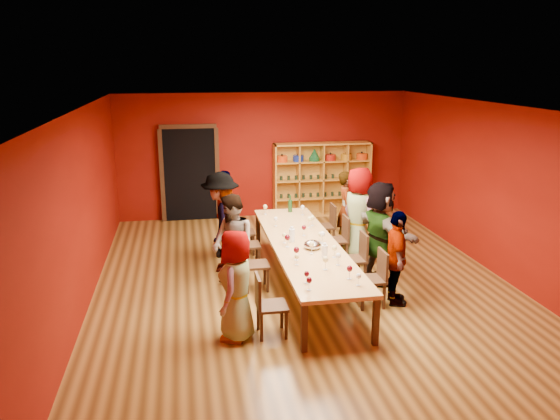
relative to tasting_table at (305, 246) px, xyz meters
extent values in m
cube|color=brown|center=(0.00, 0.00, -0.71)|extent=(7.10, 9.10, 0.02)
cube|color=#670C05|center=(0.00, 4.51, 0.80)|extent=(7.10, 0.02, 3.00)
cube|color=#670C05|center=(0.00, -4.51, 0.80)|extent=(7.10, 0.02, 3.00)
cube|color=#670C05|center=(-3.51, 0.00, 0.80)|extent=(0.02, 9.10, 3.00)
cube|color=#670C05|center=(3.51, 0.00, 0.80)|extent=(0.02, 9.10, 3.00)
cube|color=white|center=(0.00, 0.00, 2.31)|extent=(7.10, 9.10, 0.02)
cube|color=tan|center=(0.00, 0.00, 0.02)|extent=(1.10, 4.50, 0.06)
cube|color=#311C10|center=(-0.49, -2.17, -0.35)|extent=(0.08, 0.08, 0.69)
cube|color=#311C10|center=(-0.49, 2.17, -0.35)|extent=(0.08, 0.08, 0.69)
cube|color=#311C10|center=(0.49, -2.17, -0.35)|extent=(0.08, 0.08, 0.69)
cube|color=#311C10|center=(0.49, 2.17, -0.35)|extent=(0.08, 0.08, 0.69)
cube|color=black|center=(-1.80, 4.44, 0.40)|extent=(1.20, 0.14, 2.20)
cube|color=#311C10|center=(-1.80, 4.37, 1.55)|extent=(1.32, 0.06, 0.10)
cube|color=#311C10|center=(-2.45, 4.37, 0.40)|extent=(0.10, 0.06, 2.20)
cube|color=#311C10|center=(-1.15, 4.37, 0.40)|extent=(0.10, 0.06, 2.20)
cube|color=gold|center=(0.22, 4.28, 0.20)|extent=(0.04, 0.40, 1.80)
cube|color=gold|center=(2.58, 4.28, 0.20)|extent=(0.04, 0.40, 1.80)
cube|color=gold|center=(1.40, 4.28, 1.08)|extent=(2.40, 0.40, 0.04)
cube|color=gold|center=(1.40, 4.28, -0.68)|extent=(2.40, 0.40, 0.04)
cube|color=gold|center=(1.40, 4.47, 0.20)|extent=(2.40, 0.02, 1.80)
cube|color=gold|center=(1.40, 4.28, -0.25)|extent=(2.36, 0.38, 0.03)
cube|color=gold|center=(1.40, 4.28, 0.20)|extent=(2.36, 0.38, 0.03)
cube|color=gold|center=(1.40, 4.28, 0.65)|extent=(2.36, 0.38, 0.03)
cube|color=gold|center=(0.80, 4.28, 0.20)|extent=(0.03, 0.38, 1.76)
cube|color=gold|center=(1.40, 4.28, 0.20)|extent=(0.03, 0.38, 1.76)
cube|color=gold|center=(2.00, 4.28, 0.20)|extent=(0.03, 0.38, 1.76)
cylinder|color=#F04A0E|center=(0.40, 4.28, 0.74)|extent=(0.26, 0.26, 0.15)
sphere|color=black|center=(0.40, 4.28, 0.84)|extent=(0.05, 0.05, 0.05)
cylinder|color=#162D9C|center=(0.80, 4.28, 0.74)|extent=(0.26, 0.26, 0.15)
sphere|color=black|center=(0.80, 4.28, 0.84)|extent=(0.05, 0.05, 0.05)
cylinder|color=#165A30|center=(1.20, 4.28, 0.71)|extent=(0.26, 0.26, 0.08)
cone|color=#165A30|center=(1.20, 4.28, 0.86)|extent=(0.24, 0.24, 0.22)
cylinder|color=#B02014|center=(1.60, 4.28, 0.74)|extent=(0.26, 0.26, 0.15)
sphere|color=black|center=(1.60, 4.28, 0.84)|extent=(0.05, 0.05, 0.05)
cylinder|color=#BE8416|center=(2.00, 4.28, 0.74)|extent=(0.26, 0.26, 0.15)
sphere|color=black|center=(2.00, 4.28, 0.84)|extent=(0.05, 0.05, 0.05)
cylinder|color=#F04A0E|center=(2.40, 4.28, 0.74)|extent=(0.26, 0.26, 0.15)
sphere|color=black|center=(2.40, 4.28, 0.84)|extent=(0.05, 0.05, 0.05)
cylinder|color=black|center=(0.38, 4.28, -0.18)|extent=(0.07, 0.07, 0.10)
cylinder|color=black|center=(0.56, 4.28, -0.18)|extent=(0.07, 0.07, 0.10)
cylinder|color=black|center=(0.75, 4.28, -0.18)|extent=(0.07, 0.07, 0.10)
cylinder|color=black|center=(0.93, 4.28, -0.18)|extent=(0.07, 0.07, 0.10)
cylinder|color=black|center=(1.12, 4.28, -0.18)|extent=(0.07, 0.07, 0.10)
cylinder|color=black|center=(1.30, 4.28, -0.18)|extent=(0.07, 0.07, 0.10)
cylinder|color=black|center=(1.49, 4.28, -0.18)|extent=(0.07, 0.07, 0.10)
cylinder|color=black|center=(1.67, 4.28, -0.18)|extent=(0.07, 0.07, 0.10)
cylinder|color=black|center=(1.86, 4.28, -0.18)|extent=(0.07, 0.07, 0.10)
cylinder|color=black|center=(2.04, 4.28, -0.18)|extent=(0.07, 0.07, 0.10)
cylinder|color=black|center=(2.23, 4.28, -0.18)|extent=(0.07, 0.07, 0.10)
cylinder|color=black|center=(2.42, 4.28, -0.18)|extent=(0.07, 0.07, 0.10)
cylinder|color=black|center=(0.38, 4.28, 0.27)|extent=(0.07, 0.07, 0.10)
cylinder|color=black|center=(0.56, 4.28, 0.27)|extent=(0.07, 0.07, 0.10)
cylinder|color=black|center=(0.75, 4.28, 0.27)|extent=(0.07, 0.07, 0.10)
cylinder|color=black|center=(0.93, 4.28, 0.27)|extent=(0.07, 0.07, 0.10)
cylinder|color=black|center=(1.12, 4.28, 0.27)|extent=(0.07, 0.07, 0.10)
cylinder|color=black|center=(1.30, 4.28, 0.27)|extent=(0.07, 0.07, 0.10)
cylinder|color=black|center=(1.49, 4.28, 0.27)|extent=(0.07, 0.07, 0.10)
cylinder|color=black|center=(1.67, 4.28, 0.27)|extent=(0.07, 0.07, 0.10)
cylinder|color=black|center=(1.86, 4.28, 0.27)|extent=(0.07, 0.07, 0.10)
cylinder|color=black|center=(2.04, 4.28, 0.27)|extent=(0.07, 0.07, 0.10)
cylinder|color=black|center=(2.23, 4.28, 0.27)|extent=(0.07, 0.07, 0.10)
cylinder|color=black|center=(2.42, 4.28, 0.27)|extent=(0.07, 0.07, 0.10)
cube|color=#311C10|center=(-0.83, -1.63, -0.27)|extent=(0.42, 0.42, 0.04)
cube|color=#311C10|center=(-1.02, -1.63, -0.03)|extent=(0.04, 0.40, 0.44)
cube|color=#311C10|center=(-1.00, -1.80, -0.49)|extent=(0.04, 0.04, 0.41)
cube|color=#311C10|center=(-0.66, -1.80, -0.49)|extent=(0.04, 0.04, 0.41)
cube|color=#311C10|center=(-1.00, -1.46, -0.49)|extent=(0.04, 0.04, 0.41)
cube|color=#311C10|center=(-0.66, -1.46, -0.49)|extent=(0.04, 0.04, 0.41)
imported|color=silver|center=(-1.31, -1.63, 0.07)|extent=(0.66, 0.86, 1.55)
cube|color=#311C10|center=(-0.83, -0.02, -0.27)|extent=(0.42, 0.42, 0.04)
cube|color=#311C10|center=(-1.02, -0.02, -0.03)|extent=(0.04, 0.40, 0.44)
cube|color=#311C10|center=(-1.00, -0.19, -0.49)|extent=(0.04, 0.04, 0.41)
cube|color=#311C10|center=(-0.66, -0.19, -0.49)|extent=(0.04, 0.04, 0.41)
cube|color=#311C10|center=(-1.00, 0.15, -0.49)|extent=(0.04, 0.04, 0.41)
cube|color=#311C10|center=(-0.66, 0.15, -0.49)|extent=(0.04, 0.04, 0.41)
imported|color=#5E8CC1|center=(-1.21, -0.02, 0.12)|extent=(0.72, 0.91, 1.64)
cube|color=#311C10|center=(-0.83, 1.00, -0.27)|extent=(0.42, 0.42, 0.04)
cube|color=#311C10|center=(-1.02, 1.00, -0.03)|extent=(0.04, 0.40, 0.44)
cube|color=#311C10|center=(-1.00, 0.83, -0.49)|extent=(0.04, 0.04, 0.41)
cube|color=#311C10|center=(-0.66, 0.83, -0.49)|extent=(0.04, 0.04, 0.41)
cube|color=#311C10|center=(-1.00, 1.17, -0.49)|extent=(0.04, 0.04, 0.41)
cube|color=#311C10|center=(-0.66, 1.17, -0.49)|extent=(0.04, 0.04, 0.41)
imported|color=#5E89C1|center=(-1.32, 1.00, 0.21)|extent=(0.68, 1.24, 1.81)
cube|color=#311C10|center=(-0.83, 1.78, -0.27)|extent=(0.42, 0.42, 0.04)
cube|color=#311C10|center=(-1.02, 1.78, -0.03)|extent=(0.04, 0.40, 0.44)
cube|color=#311C10|center=(-1.00, 1.61, -0.49)|extent=(0.04, 0.04, 0.41)
cube|color=#311C10|center=(-0.66, 1.61, -0.49)|extent=(0.04, 0.04, 0.41)
cube|color=#311C10|center=(-1.00, 1.95, -0.49)|extent=(0.04, 0.04, 0.41)
cube|color=#311C10|center=(-0.66, 1.95, -0.49)|extent=(0.04, 0.04, 0.41)
imported|color=#454449|center=(-1.18, 1.78, 0.15)|extent=(0.52, 1.02, 1.70)
cube|color=#311C10|center=(0.83, -0.97, -0.27)|extent=(0.42, 0.42, 0.04)
cube|color=#311C10|center=(1.02, -0.97, -0.03)|extent=(0.04, 0.40, 0.44)
cube|color=#311C10|center=(0.66, -1.14, -0.49)|extent=(0.04, 0.04, 0.41)
cube|color=#311C10|center=(1.00, -1.14, -0.49)|extent=(0.04, 0.04, 0.41)
cube|color=#311C10|center=(0.66, -0.80, -0.49)|extent=(0.04, 0.04, 0.41)
cube|color=#311C10|center=(1.00, -0.80, -0.49)|extent=(0.04, 0.04, 0.41)
imported|color=#48474C|center=(1.24, -0.97, 0.06)|extent=(0.60, 0.95, 1.51)
cube|color=#311C10|center=(0.83, -0.06, -0.27)|extent=(0.42, 0.42, 0.04)
cube|color=#311C10|center=(1.02, -0.06, -0.03)|extent=(0.04, 0.40, 0.44)
cube|color=#311C10|center=(0.66, -0.23, -0.49)|extent=(0.04, 0.04, 0.41)
cube|color=#311C10|center=(1.00, -0.23, -0.49)|extent=(0.04, 0.04, 0.41)
cube|color=#311C10|center=(0.66, 0.11, -0.49)|extent=(0.04, 0.04, 0.41)
cube|color=#311C10|center=(1.00, 0.11, -0.49)|extent=(0.04, 0.04, 0.41)
imported|color=#D28C92|center=(1.30, -0.06, 0.19)|extent=(0.77, 1.71, 1.78)
cube|color=#311C10|center=(0.83, 0.99, -0.27)|extent=(0.42, 0.42, 0.04)
cube|color=#311C10|center=(1.02, 0.99, -0.03)|extent=(0.04, 0.40, 0.44)
cube|color=#311C10|center=(0.66, 0.82, -0.49)|extent=(0.04, 0.04, 0.41)
cube|color=#311C10|center=(1.00, 0.82, -0.49)|extent=(0.04, 0.04, 0.41)
cube|color=#311C10|center=(0.66, 1.16, -0.49)|extent=(0.04, 0.04, 0.41)
cube|color=#311C10|center=(1.00, 1.16, -0.49)|extent=(0.04, 0.04, 0.41)
imported|color=#D18C92|center=(1.27, 0.99, 0.21)|extent=(0.75, 0.99, 1.81)
cube|color=#311C10|center=(0.83, 1.89, -0.27)|extent=(0.42, 0.42, 0.04)
cube|color=#311C10|center=(1.02, 1.89, -0.03)|extent=(0.04, 0.40, 0.44)
cube|color=#311C10|center=(0.66, 1.72, -0.49)|extent=(0.04, 0.04, 0.41)
cube|color=#311C10|center=(1.00, 1.72, -0.49)|extent=(0.04, 0.04, 0.41)
cube|color=#311C10|center=(0.66, 2.06, -0.49)|extent=(0.04, 0.04, 0.41)
cube|color=#311C10|center=(1.00, 2.06, -0.49)|extent=(0.04, 0.04, 0.41)
imported|color=tan|center=(1.30, 1.89, 0.08)|extent=(0.57, 0.67, 1.57)
cylinder|color=white|center=(0.32, -1.88, 0.05)|extent=(0.06, 0.06, 0.01)
cylinder|color=white|center=(0.32, -1.88, 0.11)|extent=(0.01, 0.01, 0.10)
ellipsoid|color=white|center=(0.32, -1.88, 0.19)|extent=(0.07, 0.07, 0.08)
cylinder|color=white|center=(0.27, -1.63, 0.06)|extent=(0.07, 0.07, 0.01)
cylinder|color=white|center=(0.27, -1.63, 0.12)|extent=(0.01, 0.01, 0.11)
ellipsoid|color=#490711|center=(0.27, -1.63, 0.21)|extent=(0.08, 0.08, 0.09)
cylinder|color=white|center=(-0.38, 1.89, 0.06)|extent=(0.07, 0.07, 0.01)
cylinder|color=white|center=(-0.38, 1.89, 0.12)|extent=(0.01, 0.01, 0.11)
ellipsoid|color=#ECE094|center=(-0.38, 1.89, 0.21)|extent=(0.08, 0.08, 0.09)
cylinder|color=white|center=(0.08, 0.41, 0.05)|extent=(0.06, 0.06, 0.01)
cylinder|color=white|center=(0.08, 0.41, 0.11)|extent=(0.01, 0.01, 0.11)
ellipsoid|color=#490711|center=(0.08, 0.41, 0.20)|extent=(0.08, 0.08, 0.09)
cylinder|color=white|center=(-0.37, -1.91, 0.05)|extent=(0.06, 0.06, 0.01)
cylinder|color=white|center=(-0.37, -1.91, 0.11)|extent=(0.01, 0.01, 0.10)
ellipsoid|color=#490711|center=(-0.37, -1.91, 0.20)|extent=(0.08, 0.08, 0.09)
cylinder|color=white|center=(-0.01, -0.53, 0.06)|extent=(0.07, 0.07, 0.01)
cylinder|color=white|center=(-0.01, -0.53, 0.12)|extent=(0.01, 0.01, 0.12)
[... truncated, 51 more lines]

